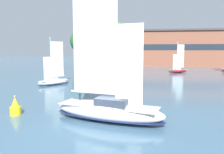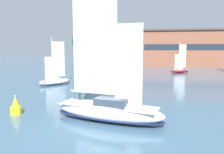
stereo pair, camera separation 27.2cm
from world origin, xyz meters
The scene contains 8 objects.
ground_plane centered at (0.00, 0.00, 0.00)m, with size 400.00×400.00×0.00m, color #42667F.
waterfront_building centered at (21.34, 77.83, 7.60)m, with size 41.41×15.52×15.11m.
tree_shore_left centered at (-7.06, 68.02, 12.65)m, with size 8.78×8.78×18.08m.
tree_shore_center centered at (-24.03, 72.42, 10.50)m, with size 7.28×7.28×14.99m.
sailboat_main centered at (0.02, 0.00, 1.18)m, with size 11.51×5.83×15.22m.
sailboat_moored_near_marina centered at (13.95, 46.91, 0.78)m, with size 6.51×5.44×9.20m.
sailboat_moored_mid_channel centered at (-13.73, 20.00, 0.78)m, with size 5.53×6.45×9.19m.
channel_buoy centered at (-9.85, 0.52, 0.81)m, with size 1.13×1.13×2.04m.
Camera 2 is at (3.42, -20.06, 6.72)m, focal length 35.00 mm.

